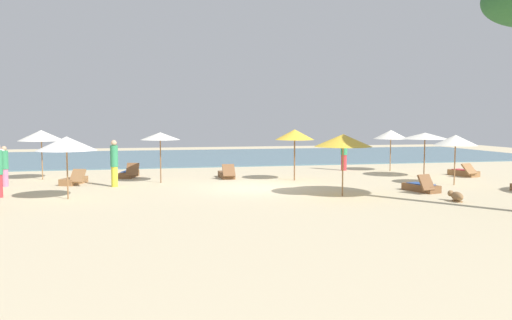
% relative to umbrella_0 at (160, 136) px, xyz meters
% --- Properties ---
extents(ground_plane, '(60.00, 60.00, 0.00)m').
position_rel_umbrella_0_xyz_m(ground_plane, '(3.81, -2.49, -2.05)').
color(ground_plane, beige).
extents(ocean_water, '(48.00, 16.00, 0.06)m').
position_rel_umbrella_0_xyz_m(ocean_water, '(3.81, 14.51, -2.02)').
color(ocean_water, slate).
rests_on(ocean_water, ground_plane).
extents(umbrella_0, '(1.72, 1.72, 2.22)m').
position_rel_umbrella_0_xyz_m(umbrella_0, '(0.00, 0.00, 0.00)').
color(umbrella_0, brown).
rests_on(umbrella_0, ground_plane).
extents(umbrella_1, '(2.09, 2.09, 2.27)m').
position_rel_umbrella_0_xyz_m(umbrella_1, '(6.35, -5.34, -0.02)').
color(umbrella_1, olive).
rests_on(umbrella_1, ground_plane).
extents(umbrella_2, '(2.26, 2.26, 2.14)m').
position_rel_umbrella_0_xyz_m(umbrella_2, '(12.50, -0.47, -0.07)').
color(umbrella_2, brown).
rests_on(umbrella_2, ground_plane).
extents(umbrella_3, '(1.78, 1.78, 2.33)m').
position_rel_umbrella_0_xyz_m(umbrella_3, '(6.00, -0.41, 0.04)').
color(umbrella_3, brown).
rests_on(umbrella_3, ground_plane).
extents(umbrella_4, '(1.80, 1.80, 2.13)m').
position_rel_umbrella_0_xyz_m(umbrella_4, '(12.17, -3.45, -0.14)').
color(umbrella_4, olive).
rests_on(umbrella_4, ground_plane).
extents(umbrella_5, '(2.07, 2.07, 2.20)m').
position_rel_umbrella_0_xyz_m(umbrella_5, '(-3.36, -3.95, -0.10)').
color(umbrella_5, olive).
rests_on(umbrella_5, ground_plane).
extents(umbrella_6, '(1.84, 1.84, 2.20)m').
position_rel_umbrella_0_xyz_m(umbrella_6, '(12.23, 2.49, -0.09)').
color(umbrella_6, olive).
rests_on(umbrella_6, ground_plane).
extents(umbrella_8, '(2.06, 2.06, 2.29)m').
position_rel_umbrella_0_xyz_m(umbrella_8, '(-5.31, 2.42, -0.01)').
color(umbrella_8, olive).
rests_on(umbrella_8, ground_plane).
extents(lounger_1, '(0.99, 1.73, 0.74)m').
position_rel_umbrella_0_xyz_m(lounger_1, '(-1.40, 2.42, -1.88)').
color(lounger_1, brown).
rests_on(lounger_1, ground_plane).
extents(lounger_2, '(1.14, 1.78, 0.70)m').
position_rel_umbrella_0_xyz_m(lounger_2, '(-3.67, 0.33, -1.88)').
color(lounger_2, olive).
rests_on(lounger_2, ground_plane).
extents(lounger_4, '(1.01, 1.74, 0.74)m').
position_rel_umbrella_0_xyz_m(lounger_4, '(9.76, -4.95, -1.88)').
color(lounger_4, brown).
rests_on(lounger_4, ground_plane).
extents(lounger_5, '(0.61, 1.68, 0.71)m').
position_rel_umbrella_0_xyz_m(lounger_5, '(3.12, 1.18, -1.88)').
color(lounger_5, brown).
rests_on(lounger_5, ground_plane).
extents(lounger_6, '(0.98, 1.80, 0.67)m').
position_rel_umbrella_0_xyz_m(lounger_6, '(14.65, -0.50, -1.88)').
color(lounger_6, olive).
rests_on(lounger_6, ground_plane).
extents(person_0, '(0.44, 0.44, 1.94)m').
position_rel_umbrella_0_xyz_m(person_0, '(-1.92, -0.91, -1.05)').
color(person_0, yellow).
rests_on(person_0, ground_plane).
extents(person_1, '(0.42, 0.42, 1.69)m').
position_rel_umbrella_0_xyz_m(person_1, '(-6.38, 0.18, -1.19)').
color(person_1, '#D17299').
rests_on(person_1, ground_plane).
extents(person_2, '(0.40, 0.40, 1.96)m').
position_rel_umbrella_0_xyz_m(person_2, '(9.92, 3.34, -1.05)').
color(person_2, '#BF3338').
rests_on(person_2, ground_plane).
extents(dog, '(0.42, 0.77, 0.35)m').
position_rel_umbrella_0_xyz_m(dog, '(9.68, -7.35, -1.87)').
color(dog, olive).
rests_on(dog, ground_plane).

